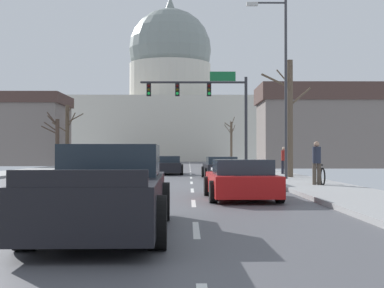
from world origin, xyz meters
The scene contains 21 objects.
ground centered at (0.00, 0.00, 0.02)m, with size 20.00×180.00×0.20m.
signal_gantry centered at (4.85, 15.95, 5.41)m, with size 7.91×0.41×7.29m.
street_lamp_right centered at (7.97, 3.00, 5.31)m, with size 2.02×0.24×8.92m.
capitol_building centered at (0.00, 73.63, 10.48)m, with size 32.95×20.51×29.94m.
sedan_near_00 centered at (2.03, 12.05, 0.57)m, with size 1.98×4.48×1.21m.
sedan_near_01 centered at (5.17, 6.34, 0.57)m, with size 2.12×4.28×1.21m.
sedan_near_02 centered at (5.39, -0.91, 0.54)m, with size 2.19×4.39×1.14m.
sedan_near_03 centered at (4.97, -7.14, 0.57)m, with size 2.21×4.35×1.22m.
pickup_truck_near_04 centered at (1.90, -13.92, 0.71)m, with size 2.30×5.77×1.58m.
sedan_oncoming_00 centered at (-1.84, 22.49, 0.54)m, with size 1.99×4.35×1.13m.
sedan_oncoming_01 centered at (-1.66, 32.26, 0.54)m, with size 2.12×4.66×1.14m.
sedan_oncoming_02 centered at (-5.22, 43.36, 0.56)m, with size 2.15×4.47×1.21m.
flank_building_00 centered at (-17.86, 37.70, 4.06)m, with size 14.51×8.36×8.03m.
flank_building_01 centered at (16.54, 28.22, 4.01)m, with size 12.91×6.85×7.91m.
bare_tree_00 centered at (8.74, 4.90, 3.40)m, with size 2.62×1.86×6.23m.
bare_tree_01 centered at (-8.40, 28.53, 3.24)m, with size 3.15×1.12×6.08m.
bare_tree_02 centered at (8.72, 43.93, 2.98)m, with size 1.34×1.71×5.79m.
bare_tree_03 centered at (-8.11, 23.12, 2.43)m, with size 1.56×0.91×4.83m.
pedestrian_00 centered at (8.52, -2.05, 1.11)m, with size 0.35×0.34×1.75m.
pedestrian_01 centered at (9.17, 9.03, 1.06)m, with size 0.35×0.34×1.65m.
bicycle_parked centered at (8.73, -1.64, 0.49)m, with size 0.12×1.77×0.85m.
Camera 1 is at (3.36, -23.66, 1.42)m, focal length 50.38 mm.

